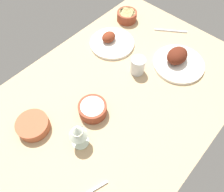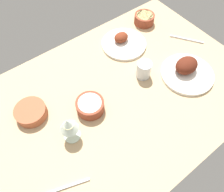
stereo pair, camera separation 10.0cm
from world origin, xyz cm
name	(u,v)px [view 1 (the left image)]	position (x,y,z in cm)	size (l,w,h in cm)	color
dining_table	(112,101)	(0.00, 0.00, 2.00)	(140.00, 90.00, 4.00)	tan
plate_near_viewer	(111,42)	(26.25, 24.43, 5.47)	(24.32, 24.32, 6.42)	white
plate_center_main	(178,60)	(38.39, -10.52, 6.60)	(26.14, 26.14, 8.66)	white
bowl_cream	(93,109)	(-11.12, 1.34, 6.99)	(12.52, 12.52, 5.49)	brown
bowl_soup	(33,125)	(-33.44, 14.54, 6.55)	(13.71, 13.71, 4.63)	#A35133
bowl_pasta	(127,16)	(47.56, 31.34, 7.01)	(11.71, 11.71, 5.52)	brown
wine_glass	(78,132)	(-24.49, -4.80, 13.93)	(7.60, 7.60, 14.00)	silver
water_tumbler	(138,66)	(20.51, 1.61, 8.36)	(7.11, 7.11, 8.73)	silver
spoon_loose	(171,31)	(57.09, 5.94, 4.40)	(18.78, 0.90, 0.80)	silver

